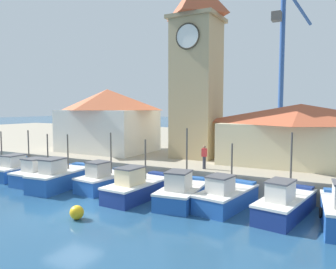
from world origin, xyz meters
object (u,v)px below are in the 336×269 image
object	(u,v)px
fishing_boat_far_right	(285,203)
warehouse_left	(108,120)
dock_worker_near_tower	(204,157)
clock_tower	(197,65)
warehouse_right	(300,134)
port_crane_near	(282,87)
fishing_boat_center	(105,180)
fishing_boat_right_outer	(226,196)
fishing_boat_left_inner	(42,174)
fishing_boat_left_outer	(22,169)
fishing_boat_mid_right	(139,187)
mooring_buoy	(77,212)
fishing_boat_mid_left	(62,177)
fishing_boat_right_inner	(183,192)

from	to	relation	value
fishing_boat_far_right	warehouse_left	distance (m)	19.36
dock_worker_near_tower	clock_tower	bearing A→B (deg)	119.51
warehouse_right	port_crane_near	distance (m)	15.06
dock_worker_near_tower	fishing_boat_far_right	bearing A→B (deg)	-30.25
fishing_boat_center	warehouse_right	xyz separation A→B (m)	(11.24, 8.27, 2.95)
fishing_boat_right_outer	dock_worker_near_tower	distance (m)	4.66
fishing_boat_left_inner	fishing_boat_right_outer	world-z (taller)	fishing_boat_left_inner
fishing_boat_left_outer	fishing_boat_far_right	size ratio (longest dim) A/B	0.94
warehouse_right	dock_worker_near_tower	xyz separation A→B (m)	(-5.53, -4.75, -1.43)
fishing_boat_left_inner	warehouse_right	size ratio (longest dim) A/B	0.38
fishing_boat_mid_right	port_crane_near	size ratio (longest dim) A/B	0.29
mooring_buoy	fishing_boat_right_outer	bearing A→B (deg)	41.90
fishing_boat_left_outer	fishing_boat_right_outer	size ratio (longest dim) A/B	1.05
clock_tower	dock_worker_near_tower	world-z (taller)	clock_tower
fishing_boat_left_inner	clock_tower	world-z (taller)	clock_tower
fishing_boat_mid_left	fishing_boat_far_right	distance (m)	14.60
fishing_boat_left_outer	fishing_boat_right_outer	xyz separation A→B (m)	(16.87, 0.04, 0.01)
fishing_boat_right_inner	mooring_buoy	bearing A→B (deg)	-125.53
fishing_boat_mid_left	dock_worker_near_tower	bearing A→B (deg)	27.52
fishing_boat_left_outer	fishing_boat_mid_left	bearing A→B (deg)	-10.88
fishing_boat_mid_right	warehouse_left	xyz separation A→B (m)	(-8.97, 8.25, 3.70)
fishing_boat_far_right	warehouse_right	distance (m)	8.68
fishing_boat_mid_left	fishing_boat_right_inner	bearing A→B (deg)	4.12
fishing_boat_left_outer	fishing_boat_mid_right	distance (m)	11.53
fishing_boat_left_inner	dock_worker_near_tower	bearing A→B (deg)	20.63
fishing_boat_right_outer	warehouse_right	xyz separation A→B (m)	(2.80, 8.20, 2.97)
fishing_boat_center	fishing_boat_right_outer	xyz separation A→B (m)	(8.44, 0.07, -0.02)
mooring_buoy	fishing_boat_far_right	bearing A→B (deg)	30.70
fishing_boat_left_outer	fishing_boat_left_inner	bearing A→B (deg)	-12.52
clock_tower	fishing_boat_right_inner	bearing A→B (deg)	-71.21
dock_worker_near_tower	mooring_buoy	bearing A→B (deg)	-110.16
fishing_boat_left_inner	fishing_boat_center	bearing A→B (deg)	6.94
fishing_boat_center	dock_worker_near_tower	size ratio (longest dim) A/B	2.66
fishing_boat_far_right	dock_worker_near_tower	size ratio (longest dim) A/B	3.29
fishing_boat_left_outer	dock_worker_near_tower	xyz separation A→B (m)	(14.15, 3.49, 1.55)
fishing_boat_right_inner	dock_worker_near_tower	world-z (taller)	fishing_boat_right_inner
fishing_boat_right_inner	clock_tower	bearing A→B (deg)	108.79
fishing_boat_left_outer	fishing_boat_mid_right	xyz separation A→B (m)	(11.51, -0.63, 0.03)
fishing_boat_left_outer	warehouse_left	distance (m)	8.85
fishing_boat_mid_right	fishing_boat_right_outer	bearing A→B (deg)	7.19
fishing_boat_right_inner	dock_worker_near_tower	xyz separation A→B (m)	(-0.27, 3.89, 1.53)
fishing_boat_far_right	warehouse_left	bearing A→B (deg)	156.66
fishing_boat_right_inner	fishing_boat_far_right	xyz separation A→B (m)	(5.57, 0.49, -0.00)
fishing_boat_mid_left	fishing_boat_right_inner	distance (m)	9.01
fishing_boat_right_inner	mooring_buoy	world-z (taller)	fishing_boat_right_inner
fishing_boat_center	port_crane_near	size ratio (longest dim) A/B	0.24
fishing_boat_mid_right	dock_worker_near_tower	world-z (taller)	fishing_boat_mid_right
fishing_boat_left_outer	fishing_boat_left_inner	size ratio (longest dim) A/B	1.16
fishing_boat_mid_left	fishing_boat_right_outer	world-z (taller)	fishing_boat_mid_left
fishing_boat_left_outer	port_crane_near	size ratio (longest dim) A/B	0.28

